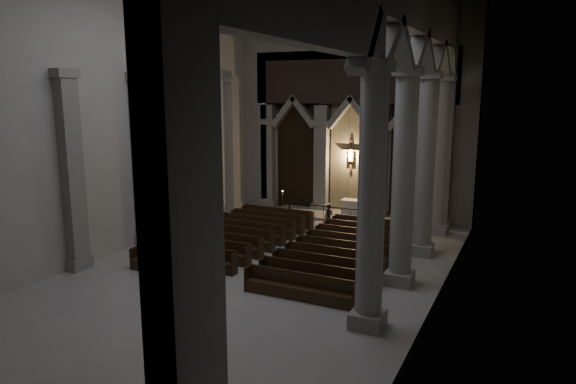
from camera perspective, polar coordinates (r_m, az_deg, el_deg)
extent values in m
plane|color=#9A9892|center=(20.71, -3.94, -9.13)|extent=(24.00, 24.00, 0.00)
cube|color=#AEABA3|center=(30.46, 7.31, 8.78)|extent=(14.00, 0.10, 12.00)
cube|color=#AEABA3|center=(23.77, -19.09, 7.69)|extent=(0.10, 24.00, 12.00)
cube|color=#AEABA3|center=(17.10, 16.75, 6.79)|extent=(0.10, 24.00, 12.00)
cube|color=gray|center=(32.37, -2.21, 4.01)|extent=(0.80, 0.50, 6.40)
cube|color=gray|center=(32.86, -2.17, -1.10)|extent=(1.05, 0.70, 0.50)
cube|color=gray|center=(32.18, -2.24, 7.81)|extent=(1.00, 0.65, 0.35)
cube|color=gray|center=(30.85, 3.71, 3.65)|extent=(0.80, 0.50, 6.40)
cube|color=gray|center=(31.36, 3.65, -1.70)|extent=(1.05, 0.70, 0.50)
cube|color=gray|center=(30.65, 3.76, 7.64)|extent=(1.00, 0.65, 0.35)
cube|color=gray|center=(29.69, 10.17, 3.22)|extent=(0.80, 0.50, 6.40)
cube|color=gray|center=(30.22, 9.98, -2.33)|extent=(1.05, 0.70, 0.50)
cube|color=gray|center=(29.49, 10.31, 7.36)|extent=(1.00, 0.65, 0.35)
cube|color=gray|center=(28.94, 17.04, 2.71)|extent=(0.80, 0.50, 6.40)
cube|color=gray|center=(29.48, 16.72, -2.97)|extent=(1.05, 0.70, 0.50)
cube|color=gray|center=(28.73, 17.28, 6.96)|extent=(1.00, 0.65, 0.35)
cube|color=black|center=(31.85, 0.95, 4.45)|extent=(2.60, 0.15, 7.00)
cube|color=#968360|center=(30.52, 7.11, 4.08)|extent=(2.60, 0.15, 7.00)
cube|color=black|center=(29.56, 13.74, 3.63)|extent=(2.60, 0.15, 7.00)
cube|color=black|center=(29.98, 7.09, 12.58)|extent=(12.00, 0.50, 3.00)
cube|color=gray|center=(32.62, -3.47, 6.35)|extent=(1.60, 0.50, 9.00)
cube|color=gray|center=(28.68, 18.77, 5.16)|extent=(1.60, 0.50, 9.00)
cube|color=gray|center=(30.16, 7.21, 17.33)|extent=(14.00, 0.50, 3.00)
plane|color=#FFD472|center=(30.49, 7.09, 4.08)|extent=(1.50, 0.00, 1.50)
cube|color=#55311D|center=(30.40, 7.04, 4.06)|extent=(0.13, 0.08, 1.80)
cube|color=#55311D|center=(30.36, 7.05, 4.71)|extent=(1.10, 0.08, 0.13)
cube|color=#A27C5E|center=(30.35, 7.00, 3.95)|extent=(0.26, 0.10, 0.60)
sphere|color=#A27C5E|center=(30.31, 7.01, 4.70)|extent=(0.17, 0.17, 0.17)
cylinder|color=#A27C5E|center=(30.39, 6.55, 4.67)|extent=(0.45, 0.08, 0.08)
cylinder|color=#A27C5E|center=(30.23, 7.48, 4.62)|extent=(0.45, 0.08, 0.08)
cube|color=gray|center=(27.55, 16.25, -3.90)|extent=(1.00, 1.00, 0.50)
cylinder|color=gray|center=(26.86, 16.67, 3.85)|extent=(0.70, 0.70, 7.50)
cube|color=gray|center=(26.70, 17.13, 12.08)|extent=(0.95, 0.95, 0.35)
cube|color=gray|center=(23.75, 14.58, -6.18)|extent=(1.00, 1.00, 0.50)
cylinder|color=gray|center=(22.95, 15.03, 2.80)|extent=(0.70, 0.70, 7.50)
cube|color=gray|center=(22.76, 15.51, 12.44)|extent=(0.95, 0.95, 0.35)
cube|color=gray|center=(20.04, 12.26, -9.31)|extent=(1.00, 1.00, 0.50)
cylinder|color=gray|center=(19.08, 12.71, 1.32)|extent=(0.70, 0.70, 7.50)
cube|color=gray|center=(18.84, 13.21, 12.94)|extent=(0.95, 0.95, 0.35)
cube|color=gray|center=(16.45, 8.83, -13.80)|extent=(1.00, 1.00, 0.50)
cylinder|color=gray|center=(15.28, 9.24, -0.91)|extent=(0.70, 0.70, 7.50)
cube|color=gray|center=(14.98, 9.70, 13.66)|extent=(0.95, 0.95, 0.35)
cube|color=gray|center=(28.67, 17.37, 5.44)|extent=(0.55, 1.20, 9.20)
cube|color=gray|center=(7.34, -11.40, -9.20)|extent=(0.55, 1.20, 9.20)
cube|color=gray|center=(31.82, -6.01, -1.55)|extent=(0.60, 1.00, 0.50)
cube|color=gray|center=(31.23, -6.15, 5.18)|extent=(0.50, 0.80, 7.50)
cube|color=gray|center=(31.09, -6.30, 12.26)|extent=(0.60, 1.00, 0.35)
cube|color=gray|center=(28.60, -10.24, -3.10)|extent=(0.60, 1.00, 0.50)
cube|color=gray|center=(27.94, -10.50, 4.39)|extent=(0.50, 0.80, 7.50)
cube|color=gray|center=(27.78, -10.78, 12.30)|extent=(0.60, 1.00, 0.35)
cube|color=gray|center=(25.60, -15.52, -4.99)|extent=(0.60, 1.00, 0.50)
cube|color=gray|center=(24.86, -15.96, 3.35)|extent=(0.50, 0.80, 7.50)
cube|color=gray|center=(24.68, -16.44, 12.25)|extent=(0.60, 1.00, 0.35)
cube|color=gray|center=(22.90, -22.16, -7.30)|extent=(0.60, 1.00, 0.50)
cube|color=gray|center=(22.07, -22.86, 2.00)|extent=(0.50, 0.80, 7.50)
cube|color=gray|center=(21.87, -23.62, 12.01)|extent=(0.60, 1.00, 0.35)
cube|color=gray|center=(29.96, 6.18, -2.69)|extent=(8.50, 2.60, 0.15)
cube|color=beige|center=(29.56, 7.71, -1.86)|extent=(1.71, 0.67, 0.90)
cube|color=silver|center=(29.46, 7.74, -0.97)|extent=(1.86, 0.74, 0.04)
cube|color=black|center=(28.07, 4.95, -1.69)|extent=(5.16, 0.05, 0.05)
cube|color=black|center=(29.17, 0.20, -2.10)|extent=(0.09, 0.09, 1.03)
cube|color=black|center=(27.39, 9.98, -3.14)|extent=(0.09, 0.09, 1.03)
cylinder|color=black|center=(28.96, 1.12, -2.26)|extent=(0.02, 0.02, 0.95)
cylinder|color=black|center=(28.76, 2.05, -2.37)|extent=(0.02, 0.02, 0.95)
cylinder|color=black|center=(28.56, 3.00, -2.47)|extent=(0.02, 0.02, 0.95)
cylinder|color=black|center=(28.37, 3.96, -2.57)|extent=(0.02, 0.02, 0.95)
cylinder|color=black|center=(28.19, 4.93, -2.67)|extent=(0.02, 0.02, 0.95)
cylinder|color=black|center=(28.01, 5.92, -2.78)|extent=(0.02, 0.02, 0.95)
cylinder|color=black|center=(27.85, 6.92, -2.88)|extent=(0.02, 0.02, 0.95)
cylinder|color=black|center=(27.69, 7.93, -2.99)|extent=(0.02, 0.02, 0.95)
cylinder|color=black|center=(27.54, 8.95, -3.09)|extent=(0.02, 0.02, 0.95)
cylinder|color=#955E2D|center=(30.19, -0.60, -2.61)|extent=(0.25, 0.25, 0.05)
cylinder|color=#955E2D|center=(30.05, -0.60, -1.48)|extent=(0.04, 0.04, 1.22)
cylinder|color=#955E2D|center=(29.93, -0.61, -0.34)|extent=(0.13, 0.13, 0.02)
cylinder|color=beige|center=(29.91, -0.61, -0.13)|extent=(0.05, 0.05, 0.21)
sphere|color=#ECC352|center=(29.88, -0.61, 0.11)|extent=(0.05, 0.05, 0.05)
cylinder|color=#955E2D|center=(28.34, 10.16, -3.69)|extent=(0.25, 0.25, 0.05)
cylinder|color=#955E2D|center=(28.20, 10.21, -2.49)|extent=(0.04, 0.04, 1.22)
cylinder|color=#955E2D|center=(28.06, 10.25, -1.29)|extent=(0.13, 0.13, 0.02)
cylinder|color=beige|center=(28.04, 10.25, -1.06)|extent=(0.05, 0.05, 0.21)
sphere|color=#ECC352|center=(28.01, 10.26, -0.81)|extent=(0.05, 0.05, 0.05)
cube|color=black|center=(28.08, -1.26, -3.24)|extent=(4.14, 0.39, 0.44)
cube|color=black|center=(28.13, -1.09, -2.23)|extent=(4.14, 0.07, 0.49)
cube|color=black|center=(29.00, -4.91, -2.37)|extent=(0.06, 0.44, 0.89)
cube|color=black|center=(27.17, 2.63, -3.25)|extent=(0.06, 0.44, 0.89)
cube|color=black|center=(26.14, 9.37, -4.47)|extent=(4.14, 0.39, 0.44)
cube|color=black|center=(26.19, 9.52, -3.38)|extent=(4.14, 0.07, 0.49)
cube|color=black|center=(26.72, 5.12, -3.53)|extent=(0.06, 0.44, 0.89)
cube|color=black|center=(25.60, 13.84, -4.46)|extent=(0.06, 0.44, 0.89)
cube|color=black|center=(27.13, -2.33, -3.75)|extent=(4.14, 0.39, 0.44)
cube|color=black|center=(27.18, -2.15, -2.71)|extent=(4.14, 0.07, 0.49)
cube|color=black|center=(28.09, -6.06, -2.83)|extent=(0.06, 0.44, 0.89)
cube|color=black|center=(26.19, 1.67, -3.79)|extent=(0.06, 0.44, 0.89)
cube|color=black|center=(25.12, 8.64, -5.08)|extent=(4.14, 0.39, 0.44)
cube|color=black|center=(25.17, 8.80, -3.95)|extent=(4.14, 0.07, 0.49)
cube|color=black|center=(25.72, 4.24, -4.09)|extent=(0.06, 0.44, 0.89)
cube|color=black|center=(24.56, 13.29, -5.09)|extent=(0.06, 0.44, 0.89)
cube|color=black|center=(26.20, -3.47, -4.30)|extent=(4.14, 0.39, 0.44)
cube|color=black|center=(26.24, -3.28, -3.22)|extent=(4.14, 0.07, 0.49)
cube|color=black|center=(27.18, -7.29, -3.32)|extent=(0.06, 0.44, 0.89)
cube|color=black|center=(25.22, 0.64, -4.36)|extent=(0.06, 0.44, 0.89)
cube|color=black|center=(24.11, 7.85, -5.74)|extent=(4.14, 0.39, 0.44)
cube|color=black|center=(24.15, 8.02, -4.56)|extent=(4.14, 0.07, 0.49)
cube|color=black|center=(24.73, 3.29, -4.69)|extent=(0.06, 0.44, 0.89)
cube|color=black|center=(23.52, 12.69, -5.77)|extent=(0.06, 0.44, 0.89)
cube|color=black|center=(25.27, -4.70, -4.89)|extent=(4.14, 0.39, 0.44)
cube|color=black|center=(25.31, -4.50, -3.77)|extent=(4.14, 0.07, 0.49)
cube|color=black|center=(26.30, -8.61, -3.85)|extent=(0.06, 0.44, 0.89)
cube|color=black|center=(24.26, -0.48, -4.98)|extent=(0.06, 0.44, 0.89)
cube|color=black|center=(23.10, 6.99, -6.47)|extent=(4.14, 0.39, 0.44)
cube|color=black|center=(23.14, 7.17, -5.23)|extent=(4.14, 0.07, 0.49)
cube|color=black|center=(23.75, 2.26, -5.34)|extent=(0.06, 0.44, 0.89)
cube|color=black|center=(22.49, 12.03, -6.52)|extent=(0.06, 0.44, 0.89)
cube|color=black|center=(24.37, -6.03, -5.52)|extent=(4.14, 0.39, 0.44)
cube|color=black|center=(24.39, -5.82, -4.35)|extent=(4.14, 0.07, 0.49)
cube|color=black|center=(25.43, -10.02, -4.41)|extent=(0.06, 0.44, 0.89)
cube|color=black|center=(23.32, -1.69, -5.65)|extent=(0.06, 0.44, 0.89)
cube|color=black|center=(22.11, 6.05, -7.25)|extent=(4.14, 0.39, 0.44)
cube|color=black|center=(22.13, 6.24, -5.96)|extent=(4.14, 0.07, 0.49)
cube|color=black|center=(22.78, 1.14, -6.05)|extent=(0.06, 0.44, 0.89)
cube|color=black|center=(21.47, 11.31, -7.34)|extent=(0.06, 0.44, 0.89)
cube|color=black|center=(23.48, -7.46, -6.19)|extent=(4.14, 0.39, 0.44)
cube|color=black|center=(23.50, -7.23, -4.98)|extent=(4.14, 0.07, 0.49)
cube|color=black|center=(24.58, -11.52, -5.00)|extent=(0.06, 0.44, 0.89)
cube|color=black|center=(22.39, -3.00, -6.37)|extent=(0.06, 0.44, 0.89)
cube|color=black|center=(21.12, 5.02, -8.11)|extent=(4.14, 0.39, 0.44)
cube|color=black|center=(21.14, 5.22, -6.75)|extent=(4.14, 0.07, 0.49)
cube|color=black|center=(21.83, -0.09, -6.81)|extent=(0.06, 0.44, 0.89)
cube|color=black|center=(20.45, 10.51, -8.24)|extent=(0.06, 0.44, 0.89)
cube|color=black|center=(22.61, -9.00, -6.91)|extent=(4.14, 0.39, 0.44)
cube|color=black|center=(22.62, -8.76, -5.65)|extent=(4.14, 0.07, 0.49)
cube|color=black|center=(23.75, -13.14, -5.63)|extent=(0.06, 0.44, 0.89)
cube|color=black|center=(21.47, -4.44, -7.15)|extent=(0.06, 0.44, 0.89)
cube|color=black|center=(20.15, 3.88, -9.04)|extent=(4.14, 0.39, 0.44)
cube|color=black|center=(20.16, 4.10, -7.63)|extent=(4.14, 0.07, 0.49)
cube|color=black|center=(20.89, -1.43, -7.64)|extent=(0.06, 0.44, 0.89)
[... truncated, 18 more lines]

